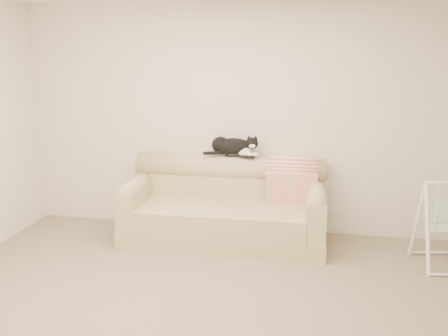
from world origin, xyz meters
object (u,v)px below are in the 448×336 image
object	(u,v)px
sofa	(226,209)
remote_b	(247,157)
remote_a	(233,155)
tuxedo_cat	(233,146)
baby_swing	(447,223)

from	to	relation	value
sofa	remote_b	bearing A→B (deg)	43.35
remote_a	remote_b	bearing A→B (deg)	-13.10
remote_a	remote_b	size ratio (longest dim) A/B	1.05
remote_b	tuxedo_cat	size ratio (longest dim) A/B	0.28
sofa	remote_a	distance (m)	0.61
remote_a	baby_swing	size ratio (longest dim) A/B	0.21
remote_b	baby_swing	xyz separation A→B (m)	(2.03, -0.50, -0.48)
baby_swing	sofa	bearing A→B (deg)	172.19
baby_swing	tuxedo_cat	bearing A→B (deg)	165.85
sofa	tuxedo_cat	bearing A→B (deg)	79.72
tuxedo_cat	sofa	bearing A→B (deg)	-100.28
tuxedo_cat	remote_b	bearing A→B (deg)	-17.46
tuxedo_cat	baby_swing	size ratio (longest dim) A/B	0.72
tuxedo_cat	baby_swing	distance (m)	2.34
sofa	baby_swing	bearing A→B (deg)	-7.81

